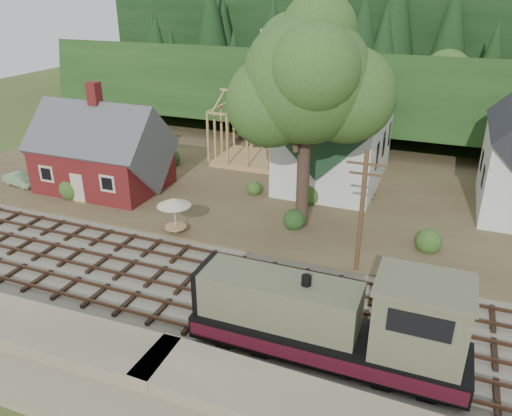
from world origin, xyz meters
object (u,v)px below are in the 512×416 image
at_px(car_blue, 145,181).
at_px(car_green, 20,179).
at_px(patio_set, 174,204).
at_px(locomotive, 337,323).

height_order(car_blue, car_green, car_blue).
distance_m(car_green, patio_set, 17.66).
bearing_deg(patio_set, car_blue, 135.92).
xyz_separation_m(locomotive, car_blue, (-20.25, 15.05, -1.33)).
bearing_deg(car_blue, locomotive, -54.20).
xyz_separation_m(car_green, patio_set, (17.31, -3.04, 1.71)).
xyz_separation_m(locomotive, car_green, (-30.80, 11.54, -1.36)).
distance_m(locomotive, car_green, 32.92).
bearing_deg(patio_set, locomotive, -32.22).
distance_m(car_blue, patio_set, 9.56).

